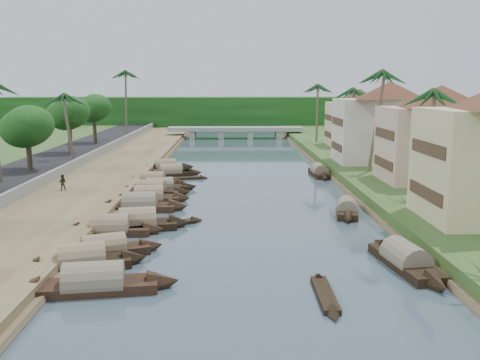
{
  "coord_description": "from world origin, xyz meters",
  "views": [
    {
      "loc": [
        -1.15,
        -39.6,
        10.78
      ],
      "look_at": [
        -0.21,
        10.33,
        2.0
      ],
      "focal_mm": 40.0,
      "sensor_mm": 36.0,
      "label": 1
    }
  ],
  "objects": [
    {
      "name": "ground",
      "position": [
        0.0,
        0.0,
        0.0
      ],
      "size": [
        220.0,
        220.0,
        0.0
      ],
      "primitive_type": "plane",
      "color": "#3B4E59",
      "rests_on": "ground"
    },
    {
      "name": "left_bank",
      "position": [
        -16.0,
        20.0,
        0.4
      ],
      "size": [
        10.0,
        180.0,
        0.8
      ],
      "primitive_type": "cube",
      "color": "brown",
      "rests_on": "ground"
    },
    {
      "name": "right_bank",
      "position": [
        19.0,
        20.0,
        0.6
      ],
      "size": [
        16.0,
        180.0,
        1.2
      ],
      "primitive_type": "cube",
      "color": "#304E1F",
      "rests_on": "ground"
    },
    {
      "name": "road",
      "position": [
        -24.5,
        20.0,
        0.7
      ],
      "size": [
        8.0,
        180.0,
        1.4
      ],
      "primitive_type": "cube",
      "color": "black",
      "rests_on": "ground"
    },
    {
      "name": "retaining_wall",
      "position": [
        -20.2,
        20.0,
        1.35
      ],
      "size": [
        0.4,
        180.0,
        1.1
      ],
      "primitive_type": "cube",
      "color": "slate",
      "rests_on": "left_bank"
    },
    {
      "name": "treeline",
      "position": [
        0.0,
        100.0,
        4.0
      ],
      "size": [
        120.0,
        14.0,
        8.0
      ],
      "color": "#10380F",
      "rests_on": "ground"
    },
    {
      "name": "bridge",
      "position": [
        0.0,
        72.0,
        1.72
      ],
      "size": [
        28.0,
        4.0,
        2.4
      ],
      "color": "gray",
      "rests_on": "ground"
    },
    {
      "name": "building_mid",
      "position": [
        19.99,
        14.0,
        6.13
      ],
      "size": [
        14.11,
        14.11,
        9.7
      ],
      "color": "beige",
      "rests_on": "right_bank"
    },
    {
      "name": "building_far",
      "position": [
        18.99,
        28.0,
        6.38
      ],
      "size": [
        15.59,
        15.59,
        10.2
      ],
      "color": "silver",
      "rests_on": "right_bank"
    },
    {
      "name": "building_distant",
      "position": [
        19.99,
        48.0,
        5.88
      ],
      "size": [
        12.62,
        12.62,
        9.2
      ],
      "color": "beige",
      "rests_on": "right_bank"
    },
    {
      "name": "sampan_0",
      "position": [
        -8.4,
        -12.51,
        0.42
      ],
      "size": [
        9.45,
        3.17,
        2.41
      ],
      "rotation": [
        0.0,
        0.0,
        0.14
      ],
      "color": "black",
      "rests_on": "ground"
    },
    {
      "name": "sampan_1",
      "position": [
        -10.03,
        -8.86,
        0.42
      ],
      "size": [
        8.1,
        4.14,
        2.34
      ],
      "rotation": [
        0.0,
        0.0,
        0.31
      ],
      "color": "black",
      "rests_on": "ground"
    },
    {
      "name": "sampan_2",
      "position": [
        -9.26,
        -6.5,
        0.41
      ],
      "size": [
        7.97,
        4.46,
        2.11
      ],
      "rotation": [
        0.0,
        0.0,
        0.38
      ],
      "color": "black",
      "rests_on": "ground"
    },
    {
      "name": "sampan_3",
      "position": [
        -10.03,
        -0.9,
        0.41
      ],
      "size": [
        7.8,
        2.48,
        2.08
      ],
      "rotation": [
        0.0,
        0.0,
        0.12
      ],
      "color": "black",
      "rests_on": "ground"
    },
    {
      "name": "sampan_4",
      "position": [
        -9.96,
        -1.36,
        0.42
      ],
      "size": [
        8.09,
        2.22,
        2.27
      ],
      "rotation": [
        0.0,
        0.0,
        0.05
      ],
      "color": "black",
      "rests_on": "ground"
    },
    {
      "name": "sampan_5",
      "position": [
        -8.22,
        0.1,
        0.42
      ],
      "size": [
        8.39,
        3.56,
        2.56
      ],
      "rotation": [
        0.0,
        0.0,
        0.19
      ],
      "color": "black",
      "rests_on": "ground"
    },
    {
      "name": "sampan_6",
      "position": [
        -9.08,
        6.32,
        0.42
      ],
      "size": [
        8.63,
        2.4,
        2.52
      ],
      "rotation": [
        0.0,
        0.0,
        0.03
      ],
      "color": "black",
      "rests_on": "ground"
    },
    {
      "name": "sampan_7",
      "position": [
        -9.11,
        13.29,
        0.41
      ],
      "size": [
        8.31,
        2.55,
        2.18
      ],
      "rotation": [
        0.0,
        0.0,
        -0.11
      ],
      "color": "black",
      "rests_on": "ground"
    },
    {
      "name": "sampan_8",
      "position": [
        -8.81,
        9.63,
        0.42
      ],
      "size": [
        8.16,
        3.07,
        2.44
      ],
      "rotation": [
        0.0,
        0.0,
        0.15
      ],
      "color": "black",
      "rests_on": "ground"
    },
    {
      "name": "sampan_9",
      "position": [
        -8.5,
        15.01,
        0.41
      ],
      "size": [
        8.27,
        3.67,
        2.08
      ],
      "rotation": [
        0.0,
        0.0,
        0.27
      ],
      "color": "black",
      "rests_on": "ground"
    },
    {
      "name": "sampan_10",
      "position": [
        -9.73,
        18.96,
        0.41
      ],
      "size": [
        7.53,
        2.13,
        2.07
      ],
      "rotation": [
        0.0,
        0.0,
        -0.07
      ],
      "color": "black",
      "rests_on": "ground"
    },
    {
      "name": "sampan_11",
      "position": [
        -8.43,
        24.58,
        0.42
      ],
      "size": [
        7.66,
        4.07,
        2.17
      ],
      "rotation": [
        0.0,
        0.0,
        0.34
      ],
      "color": "black",
      "rests_on": "ground"
    },
    {
      "name": "sampan_12",
      "position": [
        -8.33,
        25.54,
        0.41
      ],
      "size": [
        7.71,
        1.8,
        1.87
      ],
      "rotation": [
        0.0,
        0.0,
        -0.05
      ],
      "color": "black",
      "rests_on": "ground"
    },
    {
      "name": "sampan_13",
      "position": [
        -9.57,
        29.23,
        0.41
      ],
      "size": [
        7.89,
        3.41,
        2.13
      ],
      "rotation": [
        0.0,
        0.0,
        0.24
      ],
      "color": "black",
      "rests_on": "ground"
    },
    {
      "name": "sampan_14",
      "position": [
        9.41,
        -8.97,
        0.42
      ],
      "size": [
        3.07,
        9.67,
        2.29
      ],
      "rotation": [
        0.0,
        0.0,
        1.71
      ],
      "color": "black",
      "rests_on": "ground"
    },
    {
      "name": "sampan_15",
      "position": [
        8.8,
        4.6,
        0.41
      ],
      "size": [
        2.77,
        7.46,
        1.99
      ],
      "rotation": [
        0.0,
        0.0,
        1.39
      ],
      "color": "black",
      "rests_on": "ground"
    },
    {
      "name": "sampan_16",
      "position": [
        9.76,
        24.65,
        0.41
      ],
      "size": [
        1.93,
        8.43,
        2.07
      ],
      "rotation": [
        0.0,
        0.0,
        1.6
      ],
      "color": "black",
      "rests_on": "ground"
    },
    {
      "name": "canoe_0",
      "position": [
        3.75,
        -13.43,
        0.1
      ],
      "size": [
        0.93,
        6.48,
        0.86
      ],
      "rotation": [
        0.0,
        0.0,
        1.56
      ],
      "color": "black",
      "rests_on": "ground"
    },
    {
      "name": "canoe_1",
      "position": [
        -5.76,
        1.2,
        0.1
      ],
      "size": [
        5.2,
        3.49,
        0.89
      ],
      "rotation": [
        0.0,
        0.0,
        0.52
      ],
      "color": "black",
      "rests_on": "ground"
    },
    {
      "name": "canoe_2",
      "position": [
        -6.48,
        22.23,
        0.1
      ],
      "size": [
        5.68,
        1.83,
        0.82
      ],
      "rotation": [
        0.0,
        0.0,
        0.18
      ],
      "color": "black",
      "rests_on": "ground"
    },
    {
      "name": "palm_1",
      "position": [
        16.0,
        6.82,
        10.11
      ],
      "size": [
        3.2,
        3.2,
        10.67
      ],
      "color": "brown",
      "rests_on": "ground"
    },
    {
      "name": "palm_2",
      "position": [
        15.0,
        20.58,
        12.05
      ],
      "size": [
        3.2,
        3.2,
        12.66
      ],
      "color": "brown",
      "rests_on": "ground"
    },
    {
      "name": "palm_3",
      "position": [
        16.0,
        38.32,
        10.11
      ],
      "size": [
        3.2,
        3.2,
        10.66
      ],
      "color": "brown",
      "rests_on": "ground"
    },
    {
      "name": "palm_6",
      "position": [
        -22.0,
        30.49,
        9.45
      ],
      "size": [
        3.2,
        3.2,
        9.77
      ],
      "color": "brown",
      "rests_on": "ground"
    },
    {
      "name": "palm_7",
      "position": [
        14.0,
        53.55,
        10.66
      ],
      "size": [
        3.2,
        3.2,
        11.24
      ],
      "color": "brown",
      "rests_on": "ground"
    },
    {
      "name": "palm_8",
      "position": [
        -20.5,
        60.72,
        13.08
      ],
      "size": [
        3.2,
        3.2,
        13.55
      ],
      "color": "brown",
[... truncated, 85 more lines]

